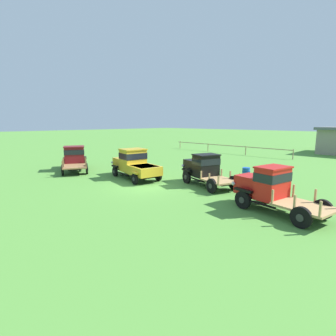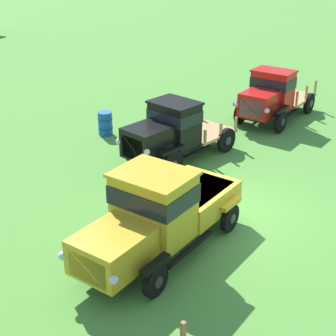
% 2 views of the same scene
% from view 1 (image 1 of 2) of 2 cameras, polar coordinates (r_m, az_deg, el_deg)
% --- Properties ---
extents(ground_plane, '(240.00, 240.00, 0.00)m').
position_cam_1_polar(ground_plane, '(18.08, -4.87, -3.84)').
color(ground_plane, '#518E38').
extents(paddock_fence, '(18.13, 0.59, 1.18)m').
position_cam_1_polar(paddock_fence, '(37.55, 12.58, 4.59)').
color(paddock_fence, '#997F60').
rests_on(paddock_fence, ground).
extents(vintage_truck_foreground_near, '(5.68, 3.95, 2.17)m').
position_cam_1_polar(vintage_truck_foreground_near, '(25.23, -19.68, 2.28)').
color(vintage_truck_foreground_near, black).
rests_on(vintage_truck_foreground_near, ground).
extents(vintage_truck_second_in_line, '(5.49, 2.84, 2.27)m').
position_cam_1_polar(vintage_truck_second_in_line, '(20.38, -7.37, 0.94)').
color(vintage_truck_second_in_line, black).
rests_on(vintage_truck_second_in_line, ground).
extents(vintage_truck_midrow_center, '(4.89, 3.01, 2.16)m').
position_cam_1_polar(vintage_truck_midrow_center, '(18.28, 7.81, -0.03)').
color(vintage_truck_midrow_center, black).
rests_on(vintage_truck_midrow_center, ground).
extents(vintage_truck_far_side, '(4.96, 2.66, 2.21)m').
position_cam_1_polar(vintage_truck_far_side, '(13.82, 21.25, -3.94)').
color(vintage_truck_far_side, black).
rests_on(vintage_truck_far_side, ground).
extents(oil_drum_beside_row, '(0.59, 0.59, 0.93)m').
position_cam_1_polar(oil_drum_beside_row, '(20.58, 16.61, -1.19)').
color(oil_drum_beside_row, '#1951B2').
rests_on(oil_drum_beside_row, ground).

